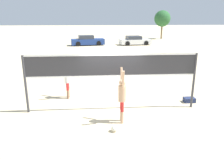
{
  "coord_description": "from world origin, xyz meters",
  "views": [
    {
      "loc": [
        -0.67,
        -8.76,
        3.88
      ],
      "look_at": [
        0.0,
        0.0,
        1.34
      ],
      "focal_mm": 35.0,
      "sensor_mm": 36.0,
      "label": 1
    }
  ],
  "objects_px": {
    "volleyball_net": "(112,69)",
    "volleyball": "(114,129)",
    "gear_bag": "(189,100)",
    "player_spiker": "(122,95)",
    "parked_car_mid": "(135,41)",
    "player_blocker": "(67,78)",
    "tree_left_cluster": "(162,19)",
    "parked_car_near": "(87,41)"
  },
  "relations": [
    {
      "from": "player_blocker",
      "to": "tree_left_cluster",
      "type": "xyz_separation_m",
      "value": [
        13.56,
        29.67,
        2.57
      ]
    },
    {
      "from": "volleyball_net",
      "to": "player_blocker",
      "type": "relative_size",
      "value": 3.69
    },
    {
      "from": "volleyball_net",
      "to": "gear_bag",
      "type": "distance_m",
      "value": 4.12
    },
    {
      "from": "player_blocker",
      "to": "parked_car_mid",
      "type": "height_order",
      "value": "player_blocker"
    },
    {
      "from": "volleyball_net",
      "to": "parked_car_near",
      "type": "xyz_separation_m",
      "value": [
        -1.78,
        22.63,
        -1.16
      ]
    },
    {
      "from": "volleyball",
      "to": "parked_car_near",
      "type": "xyz_separation_m",
      "value": [
        -1.71,
        24.54,
        0.52
      ]
    },
    {
      "from": "volleyball_net",
      "to": "volleyball",
      "type": "relative_size",
      "value": 32.03
    },
    {
      "from": "volleyball_net",
      "to": "volleyball",
      "type": "height_order",
      "value": "volleyball_net"
    },
    {
      "from": "player_spiker",
      "to": "gear_bag",
      "type": "bearing_deg",
      "value": -62.64
    },
    {
      "from": "player_spiker",
      "to": "parked_car_mid",
      "type": "bearing_deg",
      "value": -11.23
    },
    {
      "from": "player_spiker",
      "to": "parked_car_near",
      "type": "xyz_separation_m",
      "value": [
        -2.06,
        23.82,
        -0.47
      ]
    },
    {
      "from": "volleyball",
      "to": "tree_left_cluster",
      "type": "bearing_deg",
      "value": 70.78
    },
    {
      "from": "player_spiker",
      "to": "gear_bag",
      "type": "distance_m",
      "value": 3.99
    },
    {
      "from": "parked_car_mid",
      "to": "tree_left_cluster",
      "type": "relative_size",
      "value": 0.92
    },
    {
      "from": "player_blocker",
      "to": "tree_left_cluster",
      "type": "height_order",
      "value": "tree_left_cluster"
    },
    {
      "from": "parked_car_mid",
      "to": "volleyball",
      "type": "bearing_deg",
      "value": -108.77
    },
    {
      "from": "parked_car_near",
      "to": "gear_bag",
      "type": "bearing_deg",
      "value": -85.48
    },
    {
      "from": "volleyball",
      "to": "parked_car_mid",
      "type": "distance_m",
      "value": 25.14
    },
    {
      "from": "volleyball_net",
      "to": "tree_left_cluster",
      "type": "height_order",
      "value": "tree_left_cluster"
    },
    {
      "from": "player_spiker",
      "to": "gear_bag",
      "type": "relative_size",
      "value": 4.1
    },
    {
      "from": "volleyball",
      "to": "player_blocker",
      "type": "bearing_deg",
      "value": 119.79
    },
    {
      "from": "volleyball_net",
      "to": "player_spiker",
      "type": "relative_size",
      "value": 3.44
    },
    {
      "from": "volleyball",
      "to": "gear_bag",
      "type": "xyz_separation_m",
      "value": [
        3.78,
        2.49,
        -0.01
      ]
    },
    {
      "from": "player_blocker",
      "to": "parked_car_near",
      "type": "relative_size",
      "value": 0.4
    },
    {
      "from": "player_blocker",
      "to": "gear_bag",
      "type": "relative_size",
      "value": 3.81
    },
    {
      "from": "volleyball_net",
      "to": "volleyball",
      "type": "xyz_separation_m",
      "value": [
        -0.07,
        -1.91,
        -1.68
      ]
    },
    {
      "from": "volleyball_net",
      "to": "parked_car_mid",
      "type": "distance_m",
      "value": 23.28
    },
    {
      "from": "player_blocker",
      "to": "tree_left_cluster",
      "type": "relative_size",
      "value": 0.39
    },
    {
      "from": "volleyball_net",
      "to": "player_blocker",
      "type": "xyz_separation_m",
      "value": [
        -2.06,
        1.58,
        -0.78
      ]
    },
    {
      "from": "parked_car_near",
      "to": "tree_left_cluster",
      "type": "xyz_separation_m",
      "value": [
        13.28,
        8.62,
        2.95
      ]
    },
    {
      "from": "gear_bag",
      "to": "player_spiker",
      "type": "bearing_deg",
      "value": -152.64
    },
    {
      "from": "volleyball",
      "to": "player_spiker",
      "type": "bearing_deg",
      "value": 63.96
    },
    {
      "from": "volleyball",
      "to": "parked_car_mid",
      "type": "height_order",
      "value": "parked_car_mid"
    },
    {
      "from": "gear_bag",
      "to": "tree_left_cluster",
      "type": "relative_size",
      "value": 0.1
    },
    {
      "from": "volleyball_net",
      "to": "parked_car_mid",
      "type": "height_order",
      "value": "volleyball_net"
    },
    {
      "from": "player_spiker",
      "to": "tree_left_cluster",
      "type": "distance_m",
      "value": 34.42
    },
    {
      "from": "parked_car_near",
      "to": "tree_left_cluster",
      "type": "distance_m",
      "value": 16.1
    },
    {
      "from": "parked_car_near",
      "to": "tree_left_cluster",
      "type": "height_order",
      "value": "tree_left_cluster"
    },
    {
      "from": "tree_left_cluster",
      "to": "player_spiker",
      "type": "bearing_deg",
      "value": -109.07
    },
    {
      "from": "parked_car_mid",
      "to": "tree_left_cluster",
      "type": "distance_m",
      "value": 11.14
    },
    {
      "from": "player_spiker",
      "to": "player_blocker",
      "type": "height_order",
      "value": "player_spiker"
    },
    {
      "from": "player_blocker",
      "to": "volleyball",
      "type": "bearing_deg",
      "value": 29.79
    }
  ]
}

